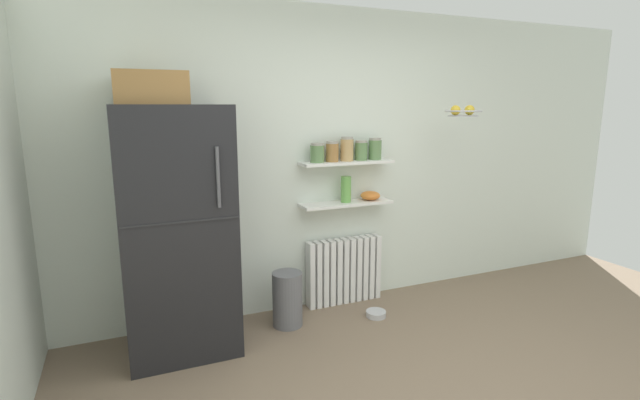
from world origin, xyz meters
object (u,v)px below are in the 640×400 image
object	(u,v)px
storage_jar_0	(317,153)
storage_jar_2	(347,149)
storage_jar_4	(375,149)
vase	(346,189)
refrigerator	(176,225)
trash_bin	(287,299)
storage_jar_3	(361,150)
shelf_bowl	(370,196)
storage_jar_1	(332,152)
pet_food_bowl	(376,314)
hanging_fruit_basket	(464,112)
radiator	(344,271)

from	to	relation	value
storage_jar_0	storage_jar_2	distance (m)	0.28
storage_jar_4	vase	bearing A→B (deg)	180.00
refrigerator	trash_bin	xyz separation A→B (m)	(0.84, 0.02, -0.72)
storage_jar_3	shelf_bowl	size ratio (longest dim) A/B	0.98
storage_jar_1	storage_jar_2	world-z (taller)	storage_jar_2
storage_jar_1	vase	bearing A→B (deg)	0.00
shelf_bowl	storage_jar_1	bearing A→B (deg)	180.00
refrigerator	storage_jar_4	distance (m)	1.82
storage_jar_4	trash_bin	world-z (taller)	storage_jar_4
storage_jar_3	trash_bin	distance (m)	1.42
refrigerator	storage_jar_3	world-z (taller)	refrigerator
trash_bin	pet_food_bowl	size ratio (longest dim) A/B	2.64
storage_jar_2	vase	world-z (taller)	storage_jar_2
storage_jar_2	hanging_fruit_basket	size ratio (longest dim) A/B	0.66
storage_jar_0	vase	distance (m)	0.43
storage_jar_1	storage_jar_2	bearing A→B (deg)	-0.00
pet_food_bowl	storage_jar_4	bearing A→B (deg)	66.11
vase	pet_food_bowl	distance (m)	1.11
radiator	trash_bin	bearing A→B (deg)	-159.21
storage_jar_0	vase	size ratio (longest dim) A/B	0.71
storage_jar_2	pet_food_bowl	bearing A→B (deg)	-72.15
refrigerator	trash_bin	distance (m)	1.10
storage_jar_0	storage_jar_3	size ratio (longest dim) A/B	0.94
vase	hanging_fruit_basket	size ratio (longest dim) A/B	0.73
storage_jar_4	hanging_fruit_basket	xyz separation A→B (m)	(0.65, -0.36, 0.32)
radiator	shelf_bowl	distance (m)	0.73
storage_jar_1	radiator	bearing A→B (deg)	12.20
storage_jar_1	trash_bin	distance (m)	1.29
radiator	vase	world-z (taller)	vase
radiator	refrigerator	bearing A→B (deg)	-170.13
pet_food_bowl	storage_jar_3	bearing A→B (deg)	86.54
storage_jar_4	trash_bin	size ratio (longest dim) A/B	0.42
storage_jar_1	pet_food_bowl	xyz separation A→B (m)	(0.26, -0.36, -1.37)
storage_jar_2	vase	distance (m)	0.35
refrigerator	pet_food_bowl	world-z (taller)	refrigerator
storage_jar_0	storage_jar_1	bearing A→B (deg)	0.00
trash_bin	pet_food_bowl	distance (m)	0.79
storage_jar_0	storage_jar_3	distance (m)	0.42
storage_jar_2	hanging_fruit_basket	xyz separation A→B (m)	(0.93, -0.36, 0.32)
radiator	storage_jar_1	size ratio (longest dim) A/B	4.08
storage_jar_2	storage_jar_3	size ratio (longest dim) A/B	1.19
storage_jar_3	trash_bin	world-z (taller)	storage_jar_3
storage_jar_4	radiator	bearing A→B (deg)	173.83
storage_jar_3	pet_food_bowl	xyz separation A→B (m)	(-0.02, -0.36, -1.37)
vase	storage_jar_2	bearing A→B (deg)	-0.00
shelf_bowl	vase	bearing A→B (deg)	180.00
refrigerator	pet_food_bowl	bearing A→B (deg)	-4.91
storage_jar_3	hanging_fruit_basket	size ratio (longest dim) A/B	0.55
storage_jar_2	trash_bin	xyz separation A→B (m)	(-0.63, -0.21, -1.19)
storage_jar_0	trash_bin	distance (m)	1.24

